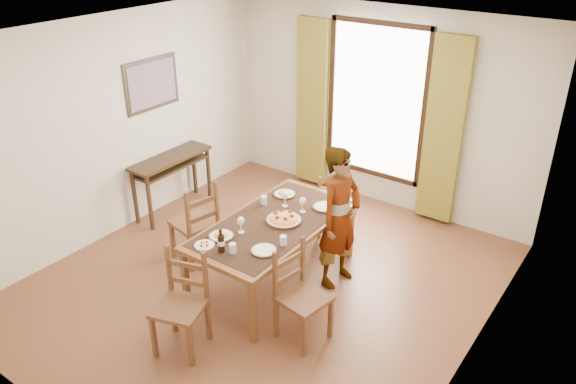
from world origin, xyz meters
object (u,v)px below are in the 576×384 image
Objects in this scene: man at (339,218)px; pasta_platter at (284,217)px; console_table at (171,165)px; dining_table at (274,227)px.

man is 4.00× the size of pasta_platter.
man is at bearing -2.36° from console_table.
pasta_platter is (0.08, 0.08, 0.11)m from dining_table.
console_table is at bearing 168.37° from pasta_platter.
dining_table is 0.16m from pasta_platter.
dining_table is at bearing -14.12° from console_table.
man is 0.59m from pasta_platter.
dining_table is 1.22× the size of man.
pasta_platter reaches higher than console_table.
console_table is 2.23m from pasta_platter.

